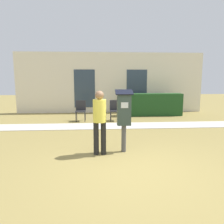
# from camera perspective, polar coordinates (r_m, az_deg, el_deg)

# --- Properties ---
(ground_plane) EXTENTS (40.00, 40.00, 0.00)m
(ground_plane) POSITION_cam_1_polar(r_m,az_deg,el_deg) (4.66, 5.80, -14.99)
(ground_plane) COLOR olive
(sidewalk) EXTENTS (12.00, 1.10, 0.02)m
(sidewalk) POSITION_cam_1_polar(r_m,az_deg,el_deg) (8.59, 1.13, -3.63)
(sidewalk) COLOR beige
(sidewalk) RESTS_ON ground
(building_facade) EXTENTS (10.00, 0.26, 3.20)m
(building_facade) POSITION_cam_1_polar(r_m,az_deg,el_deg) (11.87, -0.35, 7.61)
(building_facade) COLOR beige
(building_facade) RESTS_ON ground
(parking_meter) EXTENTS (0.44, 0.31, 1.59)m
(parking_meter) POSITION_cam_1_polar(r_m,az_deg,el_deg) (5.49, 3.14, -0.16)
(parking_meter) COLOR #4C4C4C
(parking_meter) RESTS_ON ground
(person_standing) EXTENTS (0.32, 0.32, 1.58)m
(person_standing) POSITION_cam_1_polar(r_m,az_deg,el_deg) (5.30, -3.25, -1.47)
(person_standing) COLOR black
(person_standing) RESTS_ON ground
(outdoor_chair_left) EXTENTS (0.44, 0.44, 0.90)m
(outdoor_chair_left) POSITION_cam_1_polar(r_m,az_deg,el_deg) (9.64, -8.18, 0.81)
(outdoor_chair_left) COLOR #262628
(outdoor_chair_left) RESTS_ON ground
(outdoor_chair_middle) EXTENTS (0.44, 0.44, 0.90)m
(outdoor_chair_middle) POSITION_cam_1_polar(r_m,az_deg,el_deg) (9.62, 0.75, 0.88)
(outdoor_chair_middle) COLOR #262628
(outdoor_chair_middle) RESTS_ON ground
(hedge_row) EXTENTS (2.86, 0.60, 1.10)m
(hedge_row) POSITION_cam_1_polar(r_m,az_deg,el_deg) (11.09, 10.63, 1.93)
(hedge_row) COLOR #1E471E
(hedge_row) RESTS_ON ground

